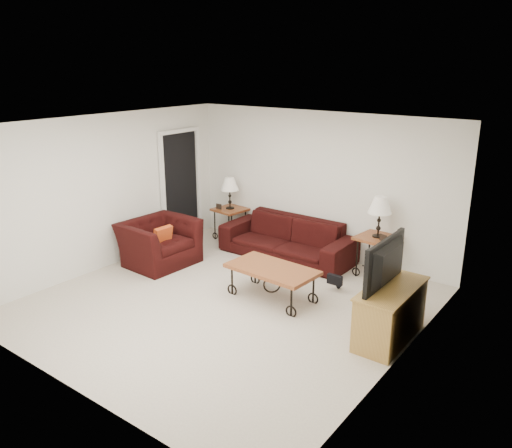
{
  "coord_description": "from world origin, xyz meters",
  "views": [
    {
      "loc": [
        4.28,
        -5.06,
        3.27
      ],
      "look_at": [
        0.0,
        0.7,
        1.0
      ],
      "focal_mm": 36.13,
      "sensor_mm": 36.0,
      "label": 1
    }
  ],
  "objects_px": {
    "television": "(393,264)",
    "side_table_right": "(376,256)",
    "lamp_left": "(230,193)",
    "backpack": "(339,274)",
    "lamp_right": "(379,217)",
    "tv_stand": "(390,313)",
    "side_table_left": "(230,224)",
    "coffee_table": "(272,283)",
    "armchair": "(159,242)",
    "sofa": "(287,238)"
  },
  "relations": [
    {
      "from": "lamp_left",
      "to": "coffee_table",
      "type": "relative_size",
      "value": 0.47
    },
    {
      "from": "side_table_left",
      "to": "side_table_right",
      "type": "relative_size",
      "value": 0.93
    },
    {
      "from": "lamp_right",
      "to": "tv_stand",
      "type": "height_order",
      "value": "lamp_right"
    },
    {
      "from": "television",
      "to": "lamp_right",
      "type": "bearing_deg",
      "value": -151.76
    },
    {
      "from": "television",
      "to": "backpack",
      "type": "relative_size",
      "value": 2.21
    },
    {
      "from": "coffee_table",
      "to": "armchair",
      "type": "distance_m",
      "value": 2.3
    },
    {
      "from": "lamp_right",
      "to": "television",
      "type": "relative_size",
      "value": 0.63
    },
    {
      "from": "sofa",
      "to": "lamp_right",
      "type": "relative_size",
      "value": 3.63
    },
    {
      "from": "side_table_right",
      "to": "television",
      "type": "relative_size",
      "value": 0.63
    },
    {
      "from": "tv_stand",
      "to": "lamp_right",
      "type": "bearing_deg",
      "value": 118.74
    },
    {
      "from": "sofa",
      "to": "side_table_right",
      "type": "height_order",
      "value": "sofa"
    },
    {
      "from": "tv_stand",
      "to": "side_table_left",
      "type": "bearing_deg",
      "value": 156.03
    },
    {
      "from": "backpack",
      "to": "tv_stand",
      "type": "bearing_deg",
      "value": -36.51
    },
    {
      "from": "sofa",
      "to": "armchair",
      "type": "bearing_deg",
      "value": -135.7
    },
    {
      "from": "tv_stand",
      "to": "backpack",
      "type": "height_order",
      "value": "tv_stand"
    },
    {
      "from": "side_table_left",
      "to": "tv_stand",
      "type": "xyz_separation_m",
      "value": [
        3.96,
        -1.76,
        0.04
      ]
    },
    {
      "from": "sofa",
      "to": "lamp_right",
      "type": "xyz_separation_m",
      "value": [
        1.58,
        0.18,
        0.63
      ]
    },
    {
      "from": "lamp_right",
      "to": "sofa",
      "type": "bearing_deg",
      "value": -173.49
    },
    {
      "from": "side_table_right",
      "to": "tv_stand",
      "type": "height_order",
      "value": "tv_stand"
    },
    {
      "from": "television",
      "to": "side_table_right",
      "type": "bearing_deg",
      "value": -151.76
    },
    {
      "from": "lamp_left",
      "to": "backpack",
      "type": "relative_size",
      "value": 1.29
    },
    {
      "from": "sofa",
      "to": "armchair",
      "type": "height_order",
      "value": "armchair"
    },
    {
      "from": "side_table_right",
      "to": "lamp_left",
      "type": "bearing_deg",
      "value": 180.0
    },
    {
      "from": "coffee_table",
      "to": "armchair",
      "type": "bearing_deg",
      "value": -179.55
    },
    {
      "from": "coffee_table",
      "to": "television",
      "type": "xyz_separation_m",
      "value": [
        1.79,
        -0.08,
        0.75
      ]
    },
    {
      "from": "lamp_left",
      "to": "tv_stand",
      "type": "bearing_deg",
      "value": -23.97
    },
    {
      "from": "coffee_table",
      "to": "armchair",
      "type": "relative_size",
      "value": 1.11
    },
    {
      "from": "sofa",
      "to": "coffee_table",
      "type": "bearing_deg",
      "value": -63.92
    },
    {
      "from": "lamp_left",
      "to": "backpack",
      "type": "height_order",
      "value": "lamp_left"
    },
    {
      "from": "lamp_right",
      "to": "coffee_table",
      "type": "xyz_separation_m",
      "value": [
        -0.84,
        -1.69,
        -0.73
      ]
    },
    {
      "from": "television",
      "to": "backpack",
      "type": "distance_m",
      "value": 1.68
    },
    {
      "from": "coffee_table",
      "to": "tv_stand",
      "type": "height_order",
      "value": "tv_stand"
    },
    {
      "from": "armchair",
      "to": "tv_stand",
      "type": "height_order",
      "value": "armchair"
    },
    {
      "from": "coffee_table",
      "to": "lamp_left",
      "type": "bearing_deg",
      "value": 141.97
    },
    {
      "from": "sofa",
      "to": "lamp_left",
      "type": "bearing_deg",
      "value": 172.77
    },
    {
      "from": "coffee_table",
      "to": "backpack",
      "type": "height_order",
      "value": "coffee_table"
    },
    {
      "from": "side_table_right",
      "to": "armchair",
      "type": "bearing_deg",
      "value": -151.51
    },
    {
      "from": "lamp_left",
      "to": "tv_stand",
      "type": "height_order",
      "value": "lamp_left"
    },
    {
      "from": "lamp_left",
      "to": "tv_stand",
      "type": "xyz_separation_m",
      "value": [
        3.96,
        -1.76,
        -0.56
      ]
    },
    {
      "from": "lamp_right",
      "to": "tv_stand",
      "type": "bearing_deg",
      "value": -61.26
    },
    {
      "from": "backpack",
      "to": "armchair",
      "type": "bearing_deg",
      "value": -161.39
    },
    {
      "from": "lamp_left",
      "to": "television",
      "type": "distance_m",
      "value": 4.32
    },
    {
      "from": "coffee_table",
      "to": "sofa",
      "type": "bearing_deg",
      "value": 116.08
    },
    {
      "from": "lamp_right",
      "to": "armchair",
      "type": "relative_size",
      "value": 0.56
    },
    {
      "from": "sofa",
      "to": "lamp_left",
      "type": "relative_size",
      "value": 3.91
    },
    {
      "from": "sofa",
      "to": "tv_stand",
      "type": "relative_size",
      "value": 2.04
    },
    {
      "from": "side_table_left",
      "to": "lamp_right",
      "type": "xyz_separation_m",
      "value": [
        3.0,
        -0.0,
        0.67
      ]
    },
    {
      "from": "sofa",
      "to": "side_table_left",
      "type": "relative_size",
      "value": 3.91
    },
    {
      "from": "television",
      "to": "side_table_left",
      "type": "bearing_deg",
      "value": -114.07
    },
    {
      "from": "lamp_right",
      "to": "backpack",
      "type": "xyz_separation_m",
      "value": [
        -0.22,
        -0.82,
        -0.74
      ]
    }
  ]
}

